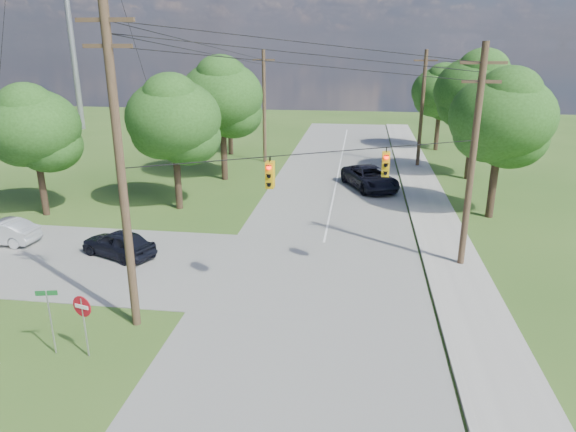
# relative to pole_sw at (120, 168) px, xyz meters

# --- Properties ---
(ground) EXTENTS (140.00, 140.00, 0.00)m
(ground) POSITION_rel_pole_sw_xyz_m (4.60, -0.40, -6.23)
(ground) COLOR #2F511B
(ground) RESTS_ON ground
(main_road) EXTENTS (10.00, 100.00, 0.03)m
(main_road) POSITION_rel_pole_sw_xyz_m (6.60, 4.60, -6.21)
(main_road) COLOR gray
(main_road) RESTS_ON ground
(sidewalk_east) EXTENTS (2.60, 100.00, 0.12)m
(sidewalk_east) POSITION_rel_pole_sw_xyz_m (13.30, 4.60, -6.17)
(sidewalk_east) COLOR #ADAAA2
(sidewalk_east) RESTS_ON ground
(pole_sw) EXTENTS (2.00, 0.32, 12.00)m
(pole_sw) POSITION_rel_pole_sw_xyz_m (0.00, 0.00, 0.00)
(pole_sw) COLOR brown
(pole_sw) RESTS_ON ground
(pole_ne) EXTENTS (2.00, 0.32, 10.50)m
(pole_ne) POSITION_rel_pole_sw_xyz_m (13.50, 7.60, -0.76)
(pole_ne) COLOR brown
(pole_ne) RESTS_ON ground
(pole_north_e) EXTENTS (2.00, 0.32, 10.00)m
(pole_north_e) POSITION_rel_pole_sw_xyz_m (13.50, 29.60, -1.10)
(pole_north_e) COLOR brown
(pole_north_e) RESTS_ON ground
(pole_north_w) EXTENTS (2.00, 0.32, 10.00)m
(pole_north_w) POSITION_rel_pole_sw_xyz_m (-0.40, 29.60, -1.10)
(pole_north_w) COLOR brown
(pole_north_w) RESTS_ON ground
(power_lines) EXTENTS (13.93, 29.62, 4.93)m
(power_lines) POSITION_rel_pole_sw_xyz_m (6.10, 11.14, 2.93)
(power_lines) COLOR black
(power_lines) RESTS_ON ground
(traffic_signals) EXTENTS (4.91, 3.27, 1.05)m
(traffic_signals) POSITION_rel_pole_sw_xyz_m (7.15, 4.03, -0.73)
(traffic_signals) COLOR #E8B40D
(traffic_signals) RESTS_ON ground
(tree_w_near) EXTENTS (6.00, 6.00, 8.40)m
(tree_w_near) POSITION_rel_pole_sw_xyz_m (-3.40, 14.60, -0.30)
(tree_w_near) COLOR #432F21
(tree_w_near) RESTS_ON ground
(tree_w_mid) EXTENTS (6.40, 6.40, 9.22)m
(tree_w_mid) POSITION_rel_pole_sw_xyz_m (-2.40, 22.60, 0.35)
(tree_w_mid) COLOR #432F21
(tree_w_mid) RESTS_ON ground
(tree_w_far) EXTENTS (6.00, 6.00, 8.73)m
(tree_w_far) POSITION_rel_pole_sw_xyz_m (-4.40, 32.60, 0.02)
(tree_w_far) COLOR #432F21
(tree_w_far) RESTS_ON ground
(tree_e_near) EXTENTS (6.20, 6.20, 8.81)m
(tree_e_near) POSITION_rel_pole_sw_xyz_m (16.60, 15.60, 0.02)
(tree_e_near) COLOR #432F21
(tree_e_near) RESTS_ON ground
(tree_e_mid) EXTENTS (6.60, 6.60, 9.64)m
(tree_e_mid) POSITION_rel_pole_sw_xyz_m (17.10, 25.60, 0.68)
(tree_e_mid) COLOR #432F21
(tree_e_mid) RESTS_ON ground
(tree_e_far) EXTENTS (5.80, 5.80, 8.32)m
(tree_e_far) POSITION_rel_pole_sw_xyz_m (16.10, 37.60, -0.31)
(tree_e_far) COLOR #432F21
(tree_e_far) RESTS_ON ground
(tree_cross_n) EXTENTS (5.60, 5.60, 7.91)m
(tree_cross_n) POSITION_rel_pole_sw_xyz_m (-11.40, 12.10, -0.63)
(tree_cross_n) COLOR #432F21
(tree_cross_n) RESTS_ON ground
(car_cross_dark) EXTENTS (4.44, 3.08, 1.40)m
(car_cross_dark) POSITION_rel_pole_sw_xyz_m (-3.66, 6.24, -5.49)
(car_cross_dark) COLOR black
(car_cross_dark) RESTS_ON cross_road
(car_cross_silver) EXTENTS (4.12, 1.62, 1.33)m
(car_cross_silver) POSITION_rel_pole_sw_xyz_m (-10.80, 7.05, -5.53)
(car_cross_silver) COLOR silver
(car_cross_silver) RESTS_ON cross_road
(car_main_north) EXTENTS (4.87, 6.51, 1.64)m
(car_main_north) POSITION_rel_pole_sw_xyz_m (9.17, 21.36, -5.38)
(car_main_north) COLOR black
(car_main_north) RESTS_ON main_road
(do_not_enter_sign) EXTENTS (0.76, 0.23, 2.32)m
(do_not_enter_sign) POSITION_rel_pole_sw_xyz_m (-0.75, -2.32, -4.53)
(do_not_enter_sign) COLOR #94969A
(do_not_enter_sign) RESTS_ON ground
(street_name_sign) EXTENTS (0.72, 0.19, 2.44)m
(street_name_sign) POSITION_rel_pole_sw_xyz_m (-1.99, -2.31, -4.65)
(street_name_sign) COLOR #94969A
(street_name_sign) RESTS_ON ground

